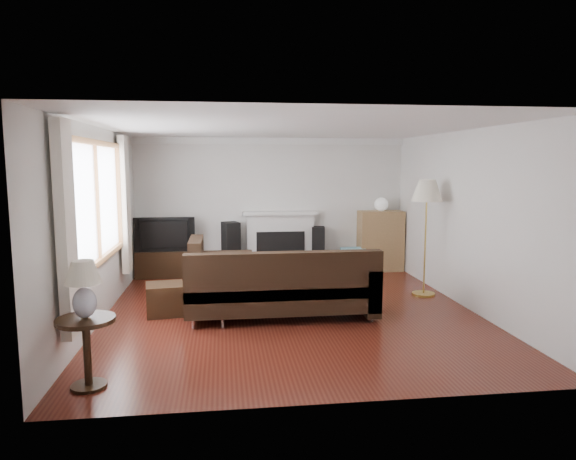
{
  "coord_description": "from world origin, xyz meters",
  "views": [
    {
      "loc": [
        -0.91,
        -6.81,
        2.03
      ],
      "look_at": [
        0.0,
        0.3,
        1.1
      ],
      "focal_mm": 32.0,
      "sensor_mm": 36.0,
      "label": 1
    }
  ],
  "objects": [
    {
      "name": "room",
      "position": [
        0.0,
        0.0,
        1.25
      ],
      "size": [
        5.1,
        5.6,
        2.54
      ],
      "color": "#511B12",
      "rests_on": "ground"
    },
    {
      "name": "window",
      "position": [
        -2.45,
        -0.2,
        1.55
      ],
      "size": [
        0.12,
        2.74,
        1.54
      ],
      "primitive_type": "cube",
      "color": "brown",
      "rests_on": "room"
    },
    {
      "name": "curtain_near",
      "position": [
        -2.4,
        -1.72,
        1.4
      ],
      "size": [
        0.1,
        0.35,
        2.1
      ],
      "primitive_type": "cube",
      "color": "#EFE4D0",
      "rests_on": "room"
    },
    {
      "name": "curtain_far",
      "position": [
        -2.4,
        1.32,
        1.4
      ],
      "size": [
        0.1,
        0.35,
        2.1
      ],
      "primitive_type": "cube",
      "color": "#EFE4D0",
      "rests_on": "room"
    },
    {
      "name": "fireplace",
      "position": [
        0.15,
        2.64,
        0.57
      ],
      "size": [
        1.4,
        0.26,
        1.15
      ],
      "primitive_type": "cube",
      "color": "white",
      "rests_on": "room"
    },
    {
      "name": "tv_stand",
      "position": [
        -1.99,
        2.5,
        0.24
      ],
      "size": [
        0.96,
        0.43,
        0.48
      ],
      "primitive_type": "cube",
      "color": "black",
      "rests_on": "ground"
    },
    {
      "name": "television",
      "position": [
        -1.94,
        2.5,
        0.78
      ],
      "size": [
        1.06,
        0.14,
        0.61
      ],
      "primitive_type": "imported",
      "color": "black",
      "rests_on": "tv_stand"
    },
    {
      "name": "speaker_left",
      "position": [
        -0.77,
        2.52,
        0.49
      ],
      "size": [
        0.36,
        0.39,
        0.97
      ],
      "primitive_type": "cube",
      "rotation": [
        0.0,
        0.0,
        0.32
      ],
      "color": "black",
      "rests_on": "ground"
    },
    {
      "name": "speaker_right",
      "position": [
        0.86,
        2.55,
        0.43
      ],
      "size": [
        0.28,
        0.32,
        0.86
      ],
      "primitive_type": "cube",
      "rotation": [
        0.0,
        0.0,
        -0.16
      ],
      "color": "black",
      "rests_on": "ground"
    },
    {
      "name": "bookshelf",
      "position": [
        2.06,
        2.52,
        0.57
      ],
      "size": [
        0.83,
        0.39,
        1.14
      ],
      "primitive_type": "cube",
      "color": "olive",
      "rests_on": "ground"
    },
    {
      "name": "globe_lamp",
      "position": [
        2.06,
        2.52,
        1.27
      ],
      "size": [
        0.25,
        0.25,
        0.25
      ],
      "primitive_type": "sphere",
      "color": "white",
      "rests_on": "bookshelf"
    },
    {
      "name": "sectional_sofa",
      "position": [
        -0.16,
        -0.19,
        0.44
      ],
      "size": [
        2.7,
        1.98,
        0.87
      ],
      "primitive_type": "cube",
      "color": "black",
      "rests_on": "ground"
    },
    {
      "name": "coffee_table",
      "position": [
        0.01,
        1.29,
        0.23
      ],
      "size": [
        1.32,
        0.99,
        0.46
      ],
      "primitive_type": "cube",
      "rotation": [
        0.0,
        0.0,
        0.33
      ],
      "color": "#A0784D",
      "rests_on": "ground"
    },
    {
      "name": "footstool",
      "position": [
        -1.7,
        0.12,
        0.21
      ],
      "size": [
        0.56,
        0.56,
        0.42
      ],
      "primitive_type": "cube",
      "rotation": [
        0.0,
        0.0,
        0.15
      ],
      "color": "black",
      "rests_on": "ground"
    },
    {
      "name": "floor_lamp",
      "position": [
        2.17,
        0.64,
        0.9
      ],
      "size": [
        0.6,
        0.6,
        1.79
      ],
      "primitive_type": "cube",
      "rotation": [
        0.0,
        0.0,
        -0.38
      ],
      "color": "gold",
      "rests_on": "ground"
    },
    {
      "name": "side_table",
      "position": [
        -2.15,
        -2.15,
        0.33
      ],
      "size": [
        0.52,
        0.52,
        0.65
      ],
      "primitive_type": "cube",
      "color": "black",
      "rests_on": "ground"
    },
    {
      "name": "table_lamp",
      "position": [
        -2.15,
        -2.15,
        0.91
      ],
      "size": [
        0.32,
        0.32,
        0.52
      ],
      "primitive_type": "cube",
      "color": "silver",
      "rests_on": "side_table"
    }
  ]
}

